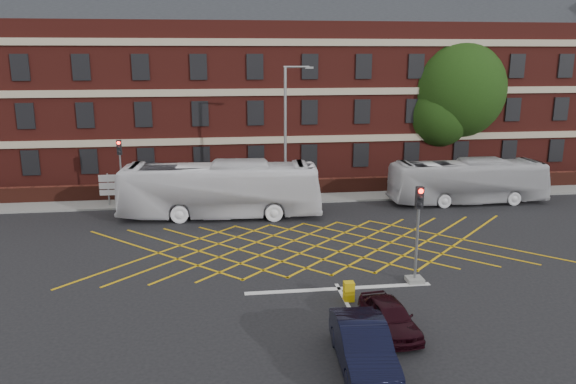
{
  "coord_description": "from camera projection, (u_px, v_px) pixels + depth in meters",
  "views": [
    {
      "loc": [
        -5.03,
        -25.13,
        9.67
      ],
      "look_at": [
        -1.52,
        1.5,
        3.06
      ],
      "focal_mm": 35.0,
      "sensor_mm": 36.0,
      "label": 1
    }
  ],
  "objects": [
    {
      "name": "bus_right",
      "position": [
        468.0,
        181.0,
        37.24
      ],
      "size": [
        10.47,
        2.49,
        2.91
      ],
      "primitive_type": "imported",
      "rotation": [
        0.0,
        0.0,
        1.57
      ],
      "color": "silver",
      "rests_on": "ground"
    },
    {
      "name": "ground",
      "position": [
        323.0,
        260.0,
        27.14
      ],
      "size": [
        120.0,
        120.0,
        0.0
      ],
      "primitive_type": "plane",
      "color": "black",
      "rests_on": "ground"
    },
    {
      "name": "street_lamp",
      "position": [
        286.0,
        160.0,
        35.86
      ],
      "size": [
        2.25,
        1.0,
        8.97
      ],
      "color": "slate",
      "rests_on": "ground"
    },
    {
      "name": "direction_signs",
      "position": [
        108.0,
        186.0,
        36.25
      ],
      "size": [
        1.1,
        0.16,
        2.2
      ],
      "color": "gray",
      "rests_on": "ground"
    },
    {
      "name": "car_maroon",
      "position": [
        390.0,
        316.0,
        19.97
      ],
      "size": [
        1.73,
        3.58,
        1.18
      ],
      "primitive_type": "imported",
      "rotation": [
        0.0,
        0.0,
        0.1
      ],
      "color": "black",
      "rests_on": "ground"
    },
    {
      "name": "victorian_building",
      "position": [
        277.0,
        77.0,
        46.47
      ],
      "size": [
        51.0,
        12.17,
        20.4
      ],
      "color": "#5A1C17",
      "rests_on": "ground"
    },
    {
      "name": "centre_line",
      "position": [
        384.0,
        372.0,
        17.51
      ],
      "size": [
        0.15,
        14.0,
        0.02
      ],
      "primitive_type": "cube",
      "color": "silver",
      "rests_on": "ground"
    },
    {
      "name": "box_junction_hatching",
      "position": [
        316.0,
        246.0,
        29.06
      ],
      "size": [
        8.22,
        8.22,
        0.02
      ],
      "primitive_type": "cube",
      "rotation": [
        0.0,
        0.0,
        0.79
      ],
      "color": "#CC990C",
      "rests_on": "ground"
    },
    {
      "name": "deciduous_tree",
      "position": [
        452.0,
        97.0,
        44.44
      ],
      "size": [
        8.18,
        8.1,
        11.02
      ],
      "color": "black",
      "rests_on": "ground"
    },
    {
      "name": "traffic_light_far",
      "position": [
        121.0,
        178.0,
        36.78
      ],
      "size": [
        0.7,
        0.7,
        4.27
      ],
      "color": "slate",
      "rests_on": "ground"
    },
    {
      "name": "traffic_light_near",
      "position": [
        417.0,
        244.0,
        24.06
      ],
      "size": [
        0.7,
        0.7,
        4.27
      ],
      "color": "slate",
      "rests_on": "ground"
    },
    {
      "name": "bus_left",
      "position": [
        220.0,
        190.0,
        33.98
      ],
      "size": [
        12.34,
        3.73,
        3.39
      ],
      "primitive_type": "imported",
      "rotation": [
        0.0,
        0.0,
        1.5
      ],
      "color": "white",
      "rests_on": "ground"
    },
    {
      "name": "far_pavement",
      "position": [
        290.0,
        197.0,
        38.68
      ],
      "size": [
        60.0,
        3.0,
        0.12
      ],
      "primitive_type": "cube",
      "color": "slate",
      "rests_on": "ground"
    },
    {
      "name": "boundary_wall",
      "position": [
        288.0,
        187.0,
        39.52
      ],
      "size": [
        56.0,
        0.5,
        1.1
      ],
      "primitive_type": "cube",
      "color": "#4B1C14",
      "rests_on": "ground"
    },
    {
      "name": "car_navy",
      "position": [
        363.0,
        346.0,
        17.64
      ],
      "size": [
        1.78,
        4.52,
        1.46
      ],
      "primitive_type": "imported",
      "rotation": [
        0.0,
        0.0,
        -0.05
      ],
      "color": "black",
      "rests_on": "ground"
    },
    {
      "name": "stop_line",
      "position": [
        339.0,
        289.0,
        23.77
      ],
      "size": [
        8.0,
        0.3,
        0.02
      ],
      "primitive_type": "cube",
      "color": "silver",
      "rests_on": "ground"
    },
    {
      "name": "utility_cabinet",
      "position": [
        349.0,
        291.0,
        22.54
      ],
      "size": [
        0.41,
        0.37,
        0.8
      ],
      "primitive_type": "cube",
      "color": "#C8A20B",
      "rests_on": "ground"
    }
  ]
}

